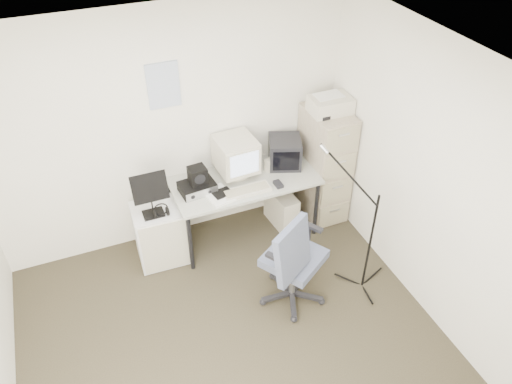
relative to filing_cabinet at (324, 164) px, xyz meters
name	(u,v)px	position (x,y,z in m)	size (l,w,h in m)	color
floor	(239,356)	(-1.58, -1.48, -0.66)	(3.60, 3.60, 0.01)	#302A1C
ceiling	(230,93)	(-1.58, -1.48, 1.85)	(3.60, 3.60, 0.01)	white
wall_back	(171,132)	(-1.58, 0.32, 0.60)	(3.60, 0.02, 2.50)	white
wall_right	(440,193)	(0.22, -1.48, 0.60)	(0.02, 3.60, 2.50)	white
wall_calendar	(163,85)	(-1.60, 0.31, 1.10)	(0.30, 0.02, 0.44)	white
filing_cabinet	(324,164)	(0.00, 0.00, 0.00)	(0.40, 0.60, 1.30)	#BBAE99
printer	(330,105)	(0.00, 0.00, 0.73)	(0.42, 0.29, 0.16)	beige
desk	(245,207)	(-0.95, -0.03, -0.29)	(1.50, 0.70, 0.73)	#B1B39D
crt_monitor	(236,157)	(-1.00, 0.09, 0.29)	(0.38, 0.40, 0.42)	beige
crt_tv	(285,152)	(-0.45, 0.08, 0.23)	(0.33, 0.35, 0.30)	black
desk_speaker	(269,165)	(-0.65, 0.02, 0.15)	(0.07, 0.07, 0.14)	beige
keyboard	(247,191)	(-1.00, -0.23, 0.09)	(0.48, 0.17, 0.03)	beige
mouse	(278,184)	(-0.67, -0.26, 0.10)	(0.07, 0.12, 0.04)	black
radio_receiver	(197,187)	(-1.46, -0.03, 0.13)	(0.34, 0.25, 0.10)	black
radio_speaker	(198,175)	(-1.44, -0.01, 0.26)	(0.17, 0.15, 0.17)	black
papers	(219,195)	(-1.29, -0.19, 0.09)	(0.23, 0.31, 0.02)	white
pc_tower	(281,208)	(-0.52, -0.03, -0.44)	(0.20, 0.45, 0.42)	beige
office_chair	(294,256)	(-0.88, -1.06, -0.10)	(0.63, 0.63, 1.09)	slate
side_cart	(162,233)	(-1.87, -0.05, -0.33)	(0.52, 0.42, 0.65)	silver
music_stand	(150,194)	(-1.93, -0.12, 0.24)	(0.33, 0.18, 0.49)	black
headphones	(161,212)	(-1.86, -0.17, 0.05)	(0.16, 0.16, 0.03)	black
mic_stand	(373,229)	(-0.16, -1.19, 0.09)	(0.02, 0.02, 1.48)	black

